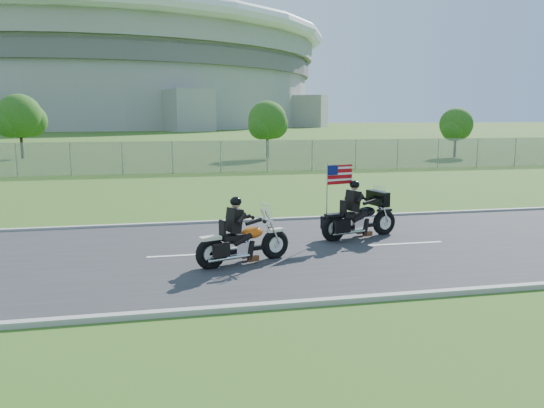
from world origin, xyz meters
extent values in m
plane|color=#325019|center=(0.00, 0.00, 0.00)|extent=(420.00, 420.00, 0.00)
cube|color=#28282B|center=(0.00, 0.00, 0.02)|extent=(120.00, 8.00, 0.04)
cube|color=#9E9B93|center=(0.00, 4.05, 0.05)|extent=(120.00, 0.18, 0.12)
cube|color=#9E9B93|center=(0.00, -4.05, 0.05)|extent=(120.00, 0.18, 0.12)
cube|color=gray|center=(-5.00, 20.00, 1.00)|extent=(60.00, 0.03, 2.00)
cylinder|color=#A3A099|center=(-20.00, 170.00, 10.00)|extent=(130.00, 130.00, 20.00)
cylinder|color=#605E5B|center=(-20.00, 170.00, 17.00)|extent=(132.00, 132.00, 4.00)
cylinder|color=#A3A099|center=(-20.00, 170.00, 23.00)|extent=(134.00, 134.00, 6.00)
torus|color=white|center=(-20.00, 170.00, 27.00)|extent=(140.40, 140.40, 4.40)
cylinder|color=#382316|center=(6.00, 30.00, 1.26)|extent=(0.22, 0.22, 2.52)
sphere|color=#284A13|center=(6.00, 30.00, 3.15)|extent=(3.20, 3.20, 3.20)
sphere|color=#284A13|center=(6.64, 30.48, 2.79)|extent=(2.40, 2.40, 2.40)
sphere|color=#284A13|center=(5.44, 29.60, 2.70)|extent=(2.24, 2.24, 2.24)
cylinder|color=#382316|center=(-14.00, 34.00, 1.40)|extent=(0.22, 0.22, 2.80)
sphere|color=#284A13|center=(-14.00, 34.00, 3.50)|extent=(3.60, 3.60, 3.60)
sphere|color=#284A13|center=(-13.28, 34.54, 3.10)|extent=(2.70, 2.70, 2.70)
sphere|color=#284A13|center=(-14.63, 33.55, 3.00)|extent=(2.52, 2.52, 2.52)
cylinder|color=#382316|center=(22.00, 28.00, 1.12)|extent=(0.22, 0.22, 2.24)
sphere|color=#284A13|center=(22.00, 28.00, 2.80)|extent=(2.80, 2.80, 2.80)
sphere|color=#284A13|center=(22.56, 28.42, 2.48)|extent=(2.10, 2.10, 2.10)
sphere|color=#284A13|center=(21.51, 27.65, 2.40)|extent=(1.96, 1.96, 1.96)
torus|color=black|center=(0.09, -0.71, 0.39)|extent=(0.79, 0.43, 0.77)
torus|color=black|center=(-1.58, -1.29, 0.39)|extent=(0.79, 0.43, 0.77)
ellipsoid|color=orange|center=(-0.53, -0.92, 0.77)|extent=(0.66, 0.51, 0.29)
cube|color=black|center=(-1.04, -1.10, 0.73)|extent=(0.64, 0.48, 0.12)
cube|color=black|center=(-0.99, -1.09, 1.13)|extent=(0.37, 0.48, 0.57)
sphere|color=black|center=(-0.94, -1.07, 1.58)|extent=(0.36, 0.36, 0.28)
cube|color=silver|center=(-0.14, -0.79, 1.27)|extent=(0.20, 0.47, 0.42)
torus|color=black|center=(3.88, 1.24, 0.40)|extent=(0.82, 0.40, 0.79)
torus|color=black|center=(2.12, 0.76, 0.40)|extent=(0.82, 0.40, 0.79)
ellipsoid|color=black|center=(3.23, 1.06, 0.79)|extent=(0.67, 0.49, 0.30)
cube|color=black|center=(2.69, 0.91, 0.75)|extent=(0.65, 0.47, 0.13)
cube|color=black|center=(2.74, 0.93, 1.16)|extent=(0.36, 0.48, 0.59)
sphere|color=black|center=(2.79, 0.94, 1.63)|extent=(0.36, 0.36, 0.29)
cube|color=black|center=(3.62, 1.17, 1.16)|extent=(0.45, 0.89, 0.43)
cube|color=#B70C11|center=(2.38, 1.05, 1.91)|extent=(0.83, 0.25, 0.56)
camera|label=1|loc=(-2.63, -13.41, 3.63)|focal=35.00mm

